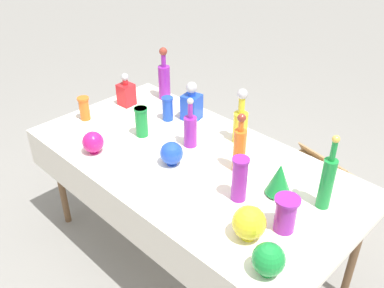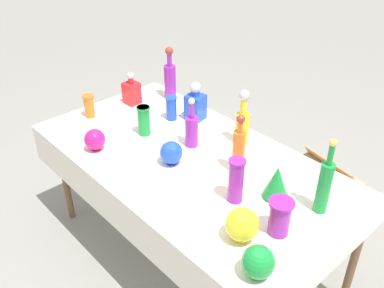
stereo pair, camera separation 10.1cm
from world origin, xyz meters
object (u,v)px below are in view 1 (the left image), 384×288
Objects in this scene: square_decanter_1 at (126,93)px; round_bowl_1 at (93,142)px; tall_bottle_4 at (190,129)px; fluted_vase_0 at (279,179)px; slender_vase_3 at (84,108)px; tall_bottle_2 at (240,148)px; square_decanter_0 at (192,104)px; round_bowl_0 at (172,153)px; tall_bottle_0 at (241,121)px; slender_vase_4 at (168,108)px; round_bowl_3 at (249,223)px; cardboard_box_behind_left at (311,187)px; tall_bottle_1 at (327,180)px; slender_vase_1 at (141,121)px; slender_vase_2 at (240,178)px; tall_bottle_3 at (164,79)px; slender_vase_0 at (286,213)px; round_bowl_2 at (268,259)px.

square_decanter_1 is 0.61m from round_bowl_1.
tall_bottle_4 is 0.63m from fluted_vase_0.
slender_vase_3 is 1.19× the size of round_bowl_1.
tall_bottle_2 is at bearing 13.70° from slender_vase_3.
tall_bottle_2 is 1.11× the size of tall_bottle_4.
square_decanter_0 is 0.53m from round_bowl_0.
slender_vase_4 is (-0.50, -0.12, -0.05)m from tall_bottle_0.
round_bowl_3 reaches higher than cardboard_box_behind_left.
tall_bottle_1 is at bearing 11.55° from slender_vase_3.
tall_bottle_0 is 0.60× the size of cardboard_box_behind_left.
slender_vase_2 is at bearing -3.94° from slender_vase_1.
fluted_vase_0 is 1.06m from round_bowl_1.
tall_bottle_4 reaches higher than round_bowl_0.
cardboard_box_behind_left is at bearing 56.95° from slender_vase_1.
cardboard_box_behind_left is (0.71, 1.33, -0.67)m from round_bowl_1.
tall_bottle_3 is 1.46m from slender_vase_0.
round_bowl_2 is at bearing -0.80° from round_bowl_1.
round_bowl_2 is at bearing -41.16° from tall_bottle_2.
fluted_vase_0 is at bearing -159.71° from tall_bottle_1.
square_decanter_1 is 1.45× the size of round_bowl_3.
tall_bottle_3 reaches higher than round_bowl_2.
square_decanter_0 is 0.69m from slender_vase_3.
square_decanter_0 is 0.49m from square_decanter_1.
square_decanter_0 is at bearing 20.17° from square_decanter_1.
tall_bottle_0 is 1.44× the size of slender_vase_2.
tall_bottle_1 is 2.55× the size of slender_vase_3.
slender_vase_4 reaches higher than round_bowl_2.
square_decanter_1 is at bearing 176.51° from fluted_vase_0.
round_bowl_3 reaches higher than round_bowl_0.
tall_bottle_3 is 2.36× the size of slender_vase_4.
fluted_vase_0 is at bearing -7.97° from slender_vase_4.
square_decanter_1 is (-0.11, -0.25, -0.06)m from tall_bottle_3.
slender_vase_0 is 0.94× the size of slender_vase_1.
round_bowl_2 is (0.71, -0.70, -0.06)m from tall_bottle_0.
slender_vase_1 is at bearing -173.19° from fluted_vase_0.
slender_vase_4 and round_bowl_3 have the same top height.
tall_bottle_0 is 0.91× the size of tall_bottle_3.
slender_vase_4 is (-1.12, 0.32, -0.01)m from slender_vase_0.
slender_vase_0 is 1.22× the size of round_bowl_2.
cardboard_box_behind_left is (-0.34, 1.25, -0.69)m from round_bowl_3.
square_decanter_1 reaches higher than round_bowl_3.
slender_vase_0 is at bearing -10.28° from square_decanter_1.
round_bowl_0 is at bearing -103.96° from tall_bottle_0.
tall_bottle_4 is 0.32m from slender_vase_1.
square_decanter_1 is 1.51m from cardboard_box_behind_left.
round_bowl_0 is 0.66m from round_bowl_3.
tall_bottle_2 is at bearing -9.37° from slender_vase_4.
slender_vase_4 is 0.56m from round_bowl_1.
slender_vase_0 is 0.17m from round_bowl_3.
square_decanter_0 is 0.46× the size of cardboard_box_behind_left.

